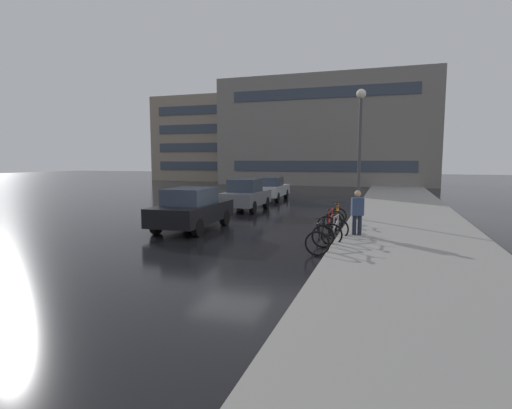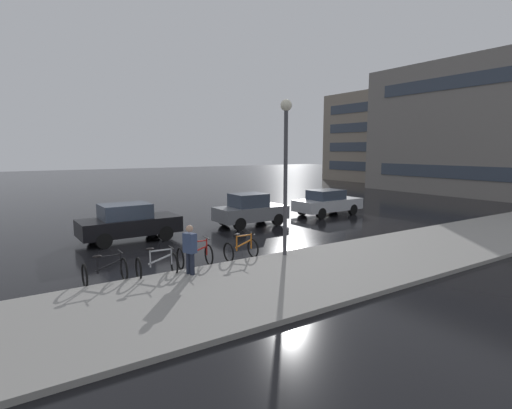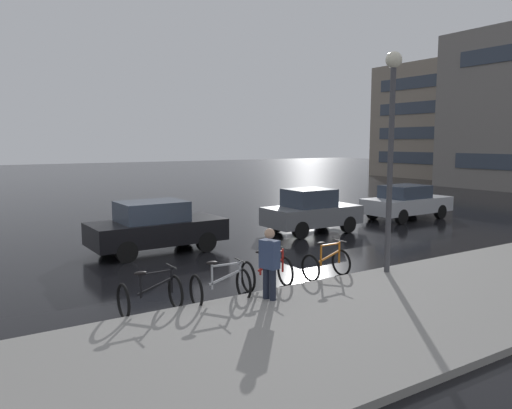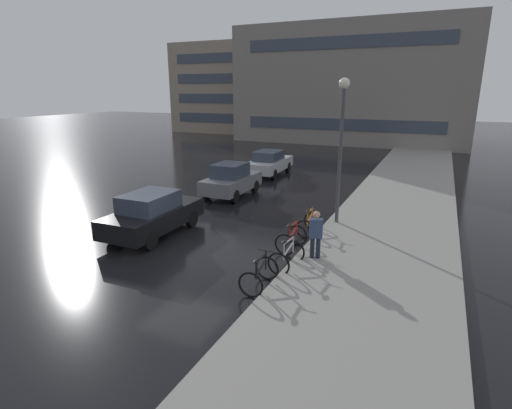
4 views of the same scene
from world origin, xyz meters
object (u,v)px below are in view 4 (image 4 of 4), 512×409
object	(u,v)px
bicycle_nearest	(259,275)
car_silver	(269,163)
bicycle_second	(287,256)
car_black	(152,214)
car_grey	(231,180)
pedestrian	(316,234)
bicycle_third	(291,239)
bicycle_farthest	(309,224)
streetlamp	(342,131)

from	to	relation	value
bicycle_nearest	car_silver	size ratio (longest dim) A/B	0.27
bicycle_second	car_black	size ratio (longest dim) A/B	0.29
bicycle_second	car_grey	size ratio (longest dim) A/B	0.33
bicycle_second	pedestrian	distance (m)	1.18
car_black	car_silver	xyz separation A→B (m)	(-0.36, 12.00, -0.04)
bicycle_third	car_grey	distance (m)	7.64
bicycle_nearest	bicycle_farthest	distance (m)	4.71
car_grey	pedestrian	world-z (taller)	car_grey
bicycle_second	bicycle_farthest	bearing A→B (deg)	95.70
bicycle_farthest	car_grey	size ratio (longest dim) A/B	0.30
bicycle_third	car_grey	bearing A→B (deg)	133.42
bicycle_farthest	car_black	distance (m)	5.84
car_black	pedestrian	world-z (taller)	pedestrian
car_black	pedestrian	distance (m)	6.22
bicycle_nearest	car_grey	world-z (taller)	car_grey
bicycle_second	bicycle_farthest	xyz separation A→B (m)	(-0.32, 3.23, -0.01)
bicycle_second	car_silver	distance (m)	14.05
bicycle_second	car_silver	size ratio (longest dim) A/B	0.28
car_black	pedestrian	size ratio (longest dim) A/B	2.53
streetlamp	car_black	bearing A→B (deg)	-146.71
streetlamp	bicycle_farthest	bearing A→B (deg)	-116.73
bicycle_second	streetlamp	distance (m)	5.74
bicycle_nearest	car_black	distance (m)	5.79
car_black	car_grey	size ratio (longest dim) A/B	1.13
bicycle_nearest	car_black	size ratio (longest dim) A/B	0.28
bicycle_farthest	streetlamp	xyz separation A→B (m)	(0.72, 1.42, 3.35)
bicycle_second	car_silver	xyz separation A→B (m)	(-5.94, 12.72, 0.37)
bicycle_second	car_grey	bearing A→B (deg)	128.78
car_grey	car_silver	world-z (taller)	car_grey
bicycle_third	car_silver	xyz separation A→B (m)	(-5.57, 11.27, 0.37)
bicycle_nearest	car_black	world-z (taller)	car_black
bicycle_nearest	pedestrian	bearing A→B (deg)	69.22
car_black	car_silver	world-z (taller)	car_black
pedestrian	car_silver	bearing A→B (deg)	118.95
bicycle_second	pedestrian	xyz separation A→B (m)	(0.64, 0.83, 0.54)
bicycle_third	streetlamp	bearing A→B (deg)	76.54
bicycle_third	pedestrian	xyz separation A→B (m)	(1.01, -0.61, 0.53)
bicycle_nearest	bicycle_third	distance (m)	2.93
bicycle_nearest	streetlamp	distance (m)	7.01
bicycle_third	car_black	distance (m)	5.27
car_silver	bicycle_third	bearing A→B (deg)	-63.72
bicycle_second	bicycle_farthest	world-z (taller)	bicycle_farthest
car_grey	streetlamp	xyz separation A→B (m)	(6.01, -2.34, 2.92)
car_grey	bicycle_second	bearing A→B (deg)	-51.22
bicycle_nearest	bicycle_second	size ratio (longest dim) A/B	0.97
car_black	streetlamp	bearing A→B (deg)	33.29
car_black	car_silver	size ratio (longest dim) A/B	0.98
car_silver	streetlamp	world-z (taller)	streetlamp
bicycle_second	car_silver	bearing A→B (deg)	115.03
pedestrian	car_black	bearing A→B (deg)	-179.02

